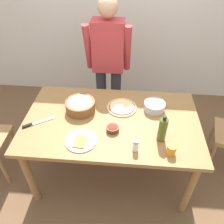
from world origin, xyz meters
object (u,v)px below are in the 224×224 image
(plate_with_slice, at_px, (81,141))
(popcorn_bowl, at_px, (80,105))
(mixing_bowl_steel, at_px, (154,106))
(pizza_raw_on_board, at_px, (122,107))
(small_sauce_bowl, at_px, (113,128))
(salt_shaker, at_px, (136,146))
(chef_knife, at_px, (35,123))
(cup_orange, at_px, (171,150))
(person_cook, at_px, (108,62))
(olive_oil_bottle, at_px, (162,130))
(dining_table, at_px, (112,127))

(plate_with_slice, height_order, popcorn_bowl, popcorn_bowl)
(mixing_bowl_steel, bearing_deg, pizza_raw_on_board, -179.79)
(small_sauce_bowl, bearing_deg, salt_shaker, -45.76)
(small_sauce_bowl, bearing_deg, chef_knife, 178.19)
(plate_with_slice, bearing_deg, cup_orange, -5.14)
(popcorn_bowl, relative_size, small_sauce_bowl, 2.55)
(person_cook, distance_m, olive_oil_bottle, 1.10)
(small_sauce_bowl, relative_size, salt_shaker, 1.04)
(plate_with_slice, height_order, salt_shaker, salt_shaker)
(popcorn_bowl, height_order, olive_oil_bottle, olive_oil_bottle)
(small_sauce_bowl, bearing_deg, cup_orange, -24.26)
(popcorn_bowl, bearing_deg, dining_table, -20.13)
(plate_with_slice, xyz_separation_m, salt_shaker, (0.45, -0.05, 0.04))
(chef_knife, bearing_deg, plate_with_slice, -20.62)
(dining_table, bearing_deg, small_sauce_bowl, -80.99)
(mixing_bowl_steel, height_order, cup_orange, cup_orange)
(dining_table, relative_size, small_sauce_bowl, 14.55)
(mixing_bowl_steel, relative_size, olive_oil_bottle, 0.78)
(plate_with_slice, relative_size, olive_oil_bottle, 1.02)
(dining_table, height_order, pizza_raw_on_board, pizza_raw_on_board)
(small_sauce_bowl, distance_m, cup_orange, 0.52)
(dining_table, height_order, salt_shaker, salt_shaker)
(cup_orange, bearing_deg, olive_oil_bottle, 114.61)
(pizza_raw_on_board, height_order, salt_shaker, salt_shaker)
(dining_table, xyz_separation_m, popcorn_bowl, (-0.31, 0.11, 0.15))
(pizza_raw_on_board, relative_size, cup_orange, 3.39)
(small_sauce_bowl, bearing_deg, popcorn_bowl, 142.59)
(mixing_bowl_steel, height_order, olive_oil_bottle, olive_oil_bottle)
(chef_knife, bearing_deg, small_sauce_bowl, -1.81)
(plate_with_slice, distance_m, cup_orange, 0.73)
(pizza_raw_on_board, relative_size, small_sauce_bowl, 2.62)
(pizza_raw_on_board, xyz_separation_m, plate_with_slice, (-0.31, -0.46, -0.00))
(plate_with_slice, bearing_deg, salt_shaker, -6.85)
(dining_table, distance_m, pizza_raw_on_board, 0.22)
(salt_shaker, distance_m, chef_knife, 0.93)
(plate_with_slice, relative_size, popcorn_bowl, 0.93)
(person_cook, relative_size, chef_knife, 6.30)
(pizza_raw_on_board, xyz_separation_m, salt_shaker, (0.13, -0.52, 0.04))
(plate_with_slice, xyz_separation_m, olive_oil_bottle, (0.66, 0.08, 0.11))
(person_cook, relative_size, small_sauce_bowl, 14.73)
(olive_oil_bottle, bearing_deg, person_cook, 118.88)
(plate_with_slice, height_order, cup_orange, cup_orange)
(dining_table, bearing_deg, chef_knife, -170.29)
(olive_oil_bottle, height_order, chef_knife, olive_oil_bottle)
(plate_with_slice, relative_size, small_sauce_bowl, 2.36)
(small_sauce_bowl, xyz_separation_m, chef_knife, (-0.70, 0.02, -0.02))
(chef_knife, bearing_deg, dining_table, 9.71)
(pizza_raw_on_board, xyz_separation_m, olive_oil_bottle, (0.34, -0.39, 0.10))
(pizza_raw_on_board, distance_m, small_sauce_bowl, 0.32)
(popcorn_bowl, relative_size, cup_orange, 3.29)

